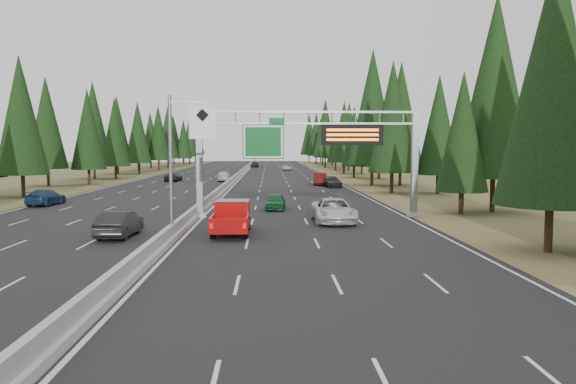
% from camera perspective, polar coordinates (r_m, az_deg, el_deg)
% --- Properties ---
extents(road, '(32.00, 260.00, 0.08)m').
position_cam_1_polar(road, '(86.54, -5.48, 1.09)').
color(road, black).
rests_on(road, ground).
extents(shoulder_right, '(3.60, 260.00, 0.06)m').
position_cam_1_polar(shoulder_right, '(87.24, 6.27, 1.11)').
color(shoulder_right, olive).
rests_on(shoulder_right, ground).
extents(shoulder_left, '(3.60, 260.00, 0.06)m').
position_cam_1_polar(shoulder_left, '(89.45, -16.94, 1.02)').
color(shoulder_left, '#504F25').
rests_on(shoulder_left, ground).
extents(median_barrier, '(0.70, 260.00, 0.85)m').
position_cam_1_polar(median_barrier, '(86.52, -5.49, 1.34)').
color(median_barrier, gray).
rests_on(median_barrier, road).
extents(sign_gantry, '(16.75, 0.98, 7.80)m').
position_cam_1_polar(sign_gantry, '(41.24, 2.93, 4.62)').
color(sign_gantry, slate).
rests_on(sign_gantry, road).
extents(hov_sign_pole, '(2.80, 0.50, 8.00)m').
position_cam_1_polar(hov_sign_pole, '(31.57, -10.81, 3.59)').
color(hov_sign_pole, slate).
rests_on(hov_sign_pole, road).
extents(tree_row_right, '(11.85, 239.81, 18.47)m').
position_cam_1_polar(tree_row_right, '(83.95, 9.47, 7.10)').
color(tree_row_right, black).
rests_on(tree_row_right, ground).
extents(tree_row_left, '(12.29, 242.24, 18.62)m').
position_cam_1_polar(tree_row_left, '(77.81, -22.80, 7.16)').
color(tree_row_left, black).
rests_on(tree_row_left, ground).
extents(silver_minivan, '(2.79, 5.93, 1.64)m').
position_cam_1_polar(silver_minivan, '(38.53, 4.65, -1.89)').
color(silver_minivan, silver).
rests_on(silver_minivan, road).
extents(red_pickup, '(2.11, 5.92, 1.93)m').
position_cam_1_polar(red_pickup, '(33.90, -5.70, -2.36)').
color(red_pickup, black).
rests_on(red_pickup, road).
extents(car_ahead_green, '(1.83, 4.02, 1.34)m').
position_cam_1_polar(car_ahead_green, '(46.43, -1.28, -0.97)').
color(car_ahead_green, '#14592B').
rests_on(car_ahead_green, road).
extents(car_ahead_dkred, '(2.11, 5.10, 1.64)m').
position_cam_1_polar(car_ahead_dkred, '(76.84, 3.28, 1.32)').
color(car_ahead_dkred, '#560D0C').
rests_on(car_ahead_dkred, road).
extents(car_ahead_dkgrey, '(2.25, 4.79, 1.35)m').
position_cam_1_polar(car_ahead_dkgrey, '(72.73, 4.53, 1.01)').
color(car_ahead_dkgrey, black).
rests_on(car_ahead_dkgrey, road).
extents(car_ahead_white, '(2.47, 4.86, 1.32)m').
position_cam_1_polar(car_ahead_white, '(126.82, -0.19, 2.51)').
color(car_ahead_white, '#BCBCBC').
rests_on(car_ahead_white, road).
extents(car_ahead_far, '(2.36, 4.97, 1.64)m').
position_cam_1_polar(car_ahead_far, '(146.86, -3.41, 2.85)').
color(car_ahead_far, black).
rests_on(car_ahead_far, road).
extents(car_onc_near, '(1.77, 4.64, 1.51)m').
position_cam_1_polar(car_onc_near, '(33.60, -16.73, -3.13)').
color(car_onc_near, black).
rests_on(car_onc_near, road).
extents(car_onc_blue, '(2.31, 5.01, 1.42)m').
position_cam_1_polar(car_onc_blue, '(54.37, -23.41, -0.50)').
color(car_onc_blue, navy).
rests_on(car_onc_blue, road).
extents(car_onc_white, '(2.08, 4.82, 1.62)m').
position_cam_1_polar(car_onc_white, '(85.64, -6.53, 1.62)').
color(car_onc_white, silver).
rests_on(car_onc_white, road).
extents(car_onc_far, '(2.18, 4.71, 1.31)m').
position_cam_1_polar(car_onc_far, '(87.04, -11.56, 1.50)').
color(car_onc_far, black).
rests_on(car_onc_far, road).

